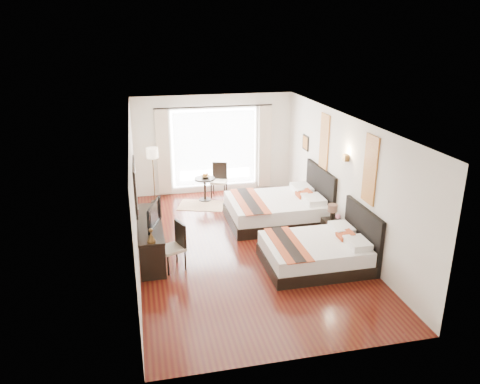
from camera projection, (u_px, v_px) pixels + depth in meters
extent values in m
cube|color=#3D0D0B|center=(244.00, 247.00, 10.25)|extent=(4.50, 7.50, 0.01)
cube|color=white|center=(244.00, 120.00, 9.31)|extent=(4.50, 7.50, 0.02)
cube|color=silver|center=(344.00, 179.00, 10.24)|extent=(0.01, 7.50, 2.80)
cube|color=silver|center=(135.00, 194.00, 9.32)|extent=(0.01, 7.50, 2.80)
cube|color=silver|center=(214.00, 144.00, 13.22)|extent=(4.50, 0.01, 2.80)
cube|color=silver|center=(306.00, 273.00, 6.34)|extent=(4.50, 0.01, 2.80)
cube|color=white|center=(214.00, 148.00, 13.24)|extent=(2.40, 0.02, 2.20)
cube|color=white|center=(215.00, 148.00, 13.19)|extent=(2.30, 0.02, 2.10)
cube|color=#C9B29B|center=(163.00, 152.00, 12.86)|extent=(0.35, 0.14, 2.35)
cube|color=#C9B29B|center=(265.00, 147.00, 13.46)|extent=(0.35, 0.14, 2.35)
cube|color=maroon|center=(370.00, 170.00, 9.00)|extent=(0.03, 0.50, 1.35)
cube|color=maroon|center=(324.00, 142.00, 11.12)|extent=(0.03, 0.50, 1.35)
cube|color=#4C361B|center=(346.00, 158.00, 9.93)|extent=(0.10, 0.14, 0.14)
cube|color=black|center=(135.00, 186.00, 9.33)|extent=(0.04, 1.25, 0.95)
cube|color=white|center=(137.00, 186.00, 9.33)|extent=(0.01, 1.12, 0.82)
cube|color=black|center=(313.00, 260.00, 9.40)|extent=(1.98, 1.55, 0.24)
cube|color=white|center=(314.00, 248.00, 9.31)|extent=(1.92, 1.51, 0.29)
cube|color=black|center=(362.00, 235.00, 9.46)|extent=(0.08, 1.55, 1.16)
cube|color=#954318|center=(288.00, 244.00, 9.14)|extent=(0.53, 1.61, 0.02)
cube|color=black|center=(274.00, 217.00, 11.48)|extent=(2.25, 1.75, 0.27)
cube|color=white|center=(275.00, 205.00, 11.38)|extent=(2.19, 1.71, 0.33)
cube|color=black|center=(320.00, 193.00, 11.55)|extent=(0.08, 1.75, 1.32)
cube|color=#954318|center=(250.00, 201.00, 11.20)|extent=(0.60, 1.81, 0.02)
cube|color=black|center=(333.00, 231.00, 10.45)|extent=(0.41, 0.51, 0.49)
cylinder|color=black|center=(332.00, 215.00, 10.40)|extent=(0.09, 0.09, 0.18)
cylinder|color=#452E21|center=(333.00, 208.00, 10.34)|extent=(0.22, 0.22, 0.16)
imported|color=black|center=(338.00, 221.00, 10.16)|extent=(0.14, 0.14, 0.12)
cube|color=black|center=(151.00, 238.00, 9.77)|extent=(0.50, 2.20, 0.76)
imported|color=black|center=(150.00, 215.00, 9.34)|extent=(0.38, 0.86, 0.50)
cube|color=tan|center=(172.00, 249.00, 9.17)|extent=(0.57, 0.57, 0.06)
cube|color=black|center=(180.00, 234.00, 9.18)|extent=(0.20, 0.40, 0.49)
cylinder|color=black|center=(155.00, 202.00, 12.83)|extent=(0.23, 0.23, 0.03)
cylinder|color=#4C361B|center=(154.00, 179.00, 12.61)|extent=(0.03, 0.03, 1.30)
cylinder|color=beige|center=(152.00, 153.00, 12.37)|extent=(0.31, 0.31, 0.27)
cylinder|color=black|center=(205.00, 189.00, 12.86)|extent=(0.56, 0.56, 0.65)
imported|color=#402E16|center=(205.00, 177.00, 12.75)|extent=(0.28, 0.28, 0.06)
cube|color=tan|center=(219.00, 182.00, 13.11)|extent=(0.56, 0.56, 0.06)
cube|color=black|center=(220.00, 171.00, 13.20)|extent=(0.41, 0.18, 0.49)
cube|color=tan|center=(202.00, 205.00, 12.58)|extent=(1.41, 1.16, 0.01)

